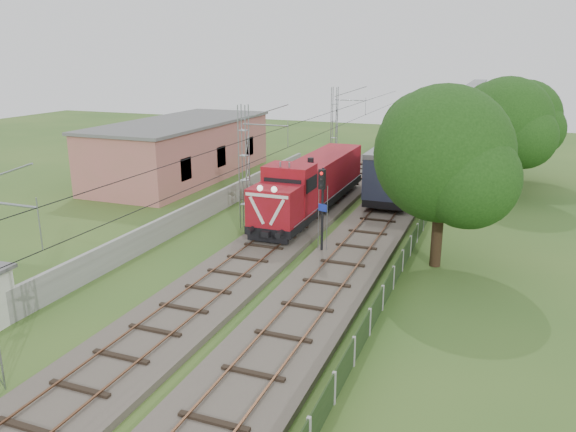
% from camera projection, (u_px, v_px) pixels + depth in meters
% --- Properties ---
extents(ground, '(140.00, 140.00, 0.00)m').
position_uv_depth(ground, '(192.00, 309.00, 25.22)').
color(ground, '#2F5720').
rests_on(ground, ground).
extents(track_main, '(4.20, 70.00, 0.45)m').
position_uv_depth(track_main, '(256.00, 255.00, 31.43)').
color(track_main, '#6B6054').
rests_on(track_main, ground).
extents(track_side, '(4.20, 80.00, 0.45)m').
position_uv_depth(track_side, '(390.00, 207.00, 41.34)').
color(track_side, '#6B6054').
rests_on(track_side, ground).
extents(catenary, '(3.31, 70.00, 8.00)m').
position_uv_depth(catenary, '(245.00, 167.00, 35.85)').
color(catenary, gray).
rests_on(catenary, ground).
extents(boundary_wall, '(0.25, 40.00, 1.50)m').
position_uv_depth(boundary_wall, '(199.00, 211.00, 38.00)').
color(boundary_wall, '#9E9E99').
rests_on(boundary_wall, ground).
extents(station_building, '(8.40, 20.40, 5.22)m').
position_uv_depth(station_building, '(182.00, 149.00, 51.16)').
color(station_building, '#B76462').
rests_on(station_building, ground).
extents(fence, '(0.12, 32.00, 1.20)m').
position_uv_depth(fence, '(382.00, 298.00, 24.96)').
color(fence, black).
rests_on(fence, ground).
extents(locomotive, '(2.93, 16.73, 4.25)m').
position_uv_depth(locomotive, '(313.00, 183.00, 39.66)').
color(locomotive, black).
rests_on(locomotive, ground).
extents(coach_rake, '(3.22, 120.20, 3.72)m').
position_uv_depth(coach_rake, '(460.00, 106.00, 92.09)').
color(coach_rake, black).
rests_on(coach_rake, ground).
extents(signal_post, '(0.54, 0.43, 5.04)m').
position_uv_depth(signal_post, '(322.00, 196.00, 30.96)').
color(signal_post, black).
rests_on(signal_post, ground).
extents(tree_a, '(7.45, 7.10, 9.66)m').
position_uv_depth(tree_a, '(445.00, 156.00, 28.67)').
color(tree_a, '#3A2918').
rests_on(tree_a, ground).
extents(tree_b, '(7.26, 6.91, 9.41)m').
position_uv_depth(tree_b, '(507.00, 123.00, 43.29)').
color(tree_b, '#3A2918').
rests_on(tree_b, ground).
extents(tree_c, '(6.18, 5.88, 8.01)m').
position_uv_depth(tree_c, '(468.00, 129.00, 46.60)').
color(tree_c, '#3A2918').
rests_on(tree_c, ground).
extents(tree_d, '(6.86, 6.53, 8.89)m').
position_uv_depth(tree_d, '(524.00, 118.00, 49.38)').
color(tree_d, '#3A2918').
rests_on(tree_d, ground).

